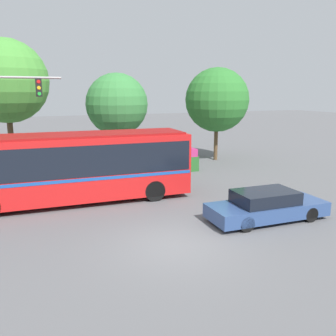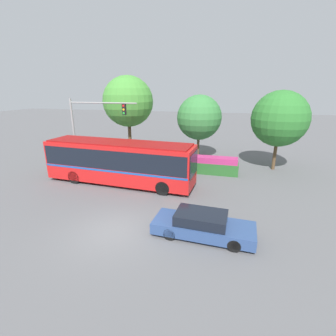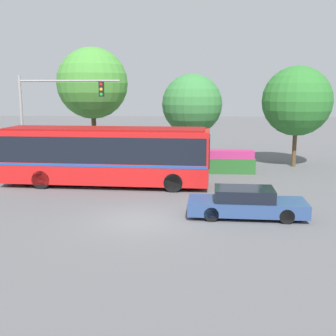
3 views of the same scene
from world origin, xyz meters
TOP-DOWN VIEW (x-y plane):
  - ground_plane at (0.00, 0.00)m, footprint 140.00×140.00m
  - city_bus at (-2.62, 6.32)m, footprint 11.53×3.24m
  - sedan_foreground at (4.39, 0.74)m, footprint 4.98×2.03m
  - flowering_hedge at (1.97, 10.37)m, footprint 8.40×1.08m
  - street_tree_left at (-4.98, 13.84)m, footprint 5.06×5.06m
  - street_tree_centre at (2.14, 14.89)m, footprint 4.44×4.44m
  - street_tree_right at (9.27, 12.94)m, footprint 4.73×4.73m

SIDE VIEW (x-z plane):
  - ground_plane at x=0.00m, z-range 0.00..0.00m
  - sedan_foreground at x=4.39m, z-range -0.03..1.20m
  - flowering_hedge at x=1.97m, z-range -0.01..1.46m
  - city_bus at x=-2.62m, z-range 0.22..3.45m
  - street_tree_centre at x=2.14m, z-range 1.00..7.45m
  - street_tree_right at x=9.27m, z-range 1.07..7.96m
  - street_tree_left at x=-4.98m, z-range 1.59..9.87m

